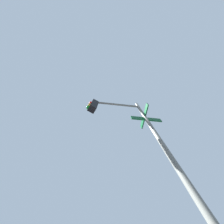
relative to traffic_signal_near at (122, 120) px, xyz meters
name	(u,v)px	position (x,y,z in m)	size (l,w,h in m)	color
traffic_signal_near	(122,120)	(0.00, 0.00, 0.00)	(1.48, 2.56, 6.20)	slate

